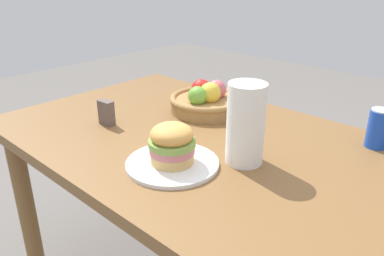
% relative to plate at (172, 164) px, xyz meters
% --- Properties ---
extents(dining_table, '(1.40, 0.90, 0.75)m').
position_rel_plate_xyz_m(dining_table, '(-0.09, 0.20, -0.11)').
color(dining_table, brown).
rests_on(dining_table, ground_plane).
extents(plate, '(0.27, 0.27, 0.01)m').
position_rel_plate_xyz_m(plate, '(0.00, 0.00, 0.00)').
color(plate, white).
rests_on(plate, dining_table).
extents(sandwich, '(0.14, 0.14, 0.12)m').
position_rel_plate_xyz_m(sandwich, '(0.00, 0.00, 0.07)').
color(sandwich, '#DBAD60').
rests_on(sandwich, plate).
extents(soda_can, '(0.07, 0.07, 0.13)m').
position_rel_plate_xyz_m(soda_can, '(0.38, 0.53, 0.06)').
color(soda_can, blue).
rests_on(soda_can, dining_table).
extents(fruit_basket, '(0.29, 0.29, 0.12)m').
position_rel_plate_xyz_m(fruit_basket, '(-0.22, 0.41, 0.04)').
color(fruit_basket, '#9E7542').
rests_on(fruit_basket, dining_table).
extents(paper_towel_roll, '(0.11, 0.11, 0.24)m').
position_rel_plate_xyz_m(paper_towel_roll, '(0.14, 0.16, 0.11)').
color(paper_towel_roll, white).
rests_on(paper_towel_roll, dining_table).
extents(napkin_holder, '(0.06, 0.03, 0.09)m').
position_rel_plate_xyz_m(napkin_holder, '(-0.40, 0.06, 0.04)').
color(napkin_holder, '#594C47').
rests_on(napkin_holder, dining_table).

